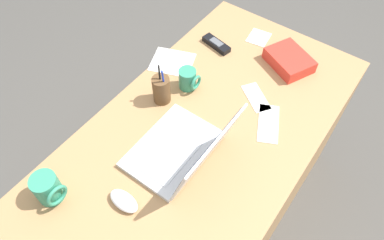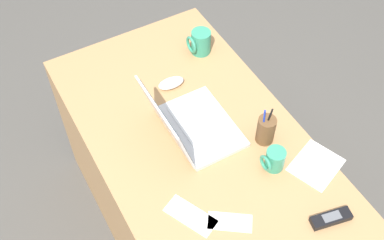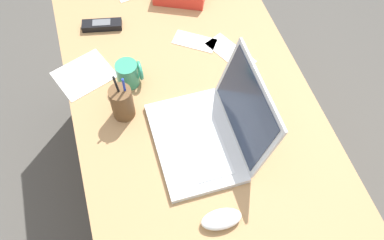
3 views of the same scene
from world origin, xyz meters
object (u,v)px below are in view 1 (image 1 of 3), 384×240
at_px(laptop, 183,150).
at_px(coffee_mug_white, 48,189).
at_px(computer_mouse, 124,201).
at_px(cordless_phone, 216,44).
at_px(pen_holder, 161,89).
at_px(snack_bag, 289,60).
at_px(coffee_mug_tall, 188,79).

relative_size(laptop, coffee_mug_white, 3.09).
bearing_deg(laptop, computer_mouse, -11.44).
xyz_separation_m(laptop, cordless_phone, (-0.55, -0.23, -0.04)).
bearing_deg(pen_holder, snack_bag, 146.32).
distance_m(computer_mouse, cordless_phone, 0.82).
bearing_deg(snack_bag, pen_holder, -33.68).
relative_size(computer_mouse, cordless_phone, 0.76).
relative_size(coffee_mug_tall, pen_holder, 0.48).
xyz_separation_m(coffee_mug_white, coffee_mug_tall, (-0.65, 0.07, -0.01)).
relative_size(computer_mouse, coffee_mug_white, 1.03).
relative_size(computer_mouse, snack_bag, 0.59).
bearing_deg(computer_mouse, coffee_mug_tall, -163.50).
relative_size(coffee_mug_white, cordless_phone, 0.74).
relative_size(laptop, cordless_phone, 2.28).
height_order(computer_mouse, snack_bag, snack_bag).
relative_size(pen_holder, snack_bag, 0.95).
height_order(coffee_mug_white, snack_bag, coffee_mug_white).
bearing_deg(laptop, coffee_mug_tall, -146.45).
bearing_deg(snack_bag, cordless_phone, -75.16).
relative_size(computer_mouse, pen_holder, 0.62).
relative_size(laptop, snack_bag, 1.78).
distance_m(computer_mouse, snack_bag, 0.89).
xyz_separation_m(laptop, pen_holder, (-0.16, -0.23, 0.01)).
distance_m(coffee_mug_tall, cordless_phone, 0.28).
distance_m(cordless_phone, snack_bag, 0.33).
xyz_separation_m(coffee_mug_tall, cordless_phone, (-0.27, -0.04, -0.03)).
xyz_separation_m(laptop, coffee_mug_tall, (-0.28, -0.19, -0.00)).
bearing_deg(pen_holder, cordless_phone, -179.76).
distance_m(laptop, computer_mouse, 0.26).
bearing_deg(snack_bag, coffee_mug_white, -18.78).
xyz_separation_m(coffee_mug_tall, snack_bag, (-0.35, 0.27, -0.02)).
height_order(coffee_mug_tall, cordless_phone, coffee_mug_tall).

